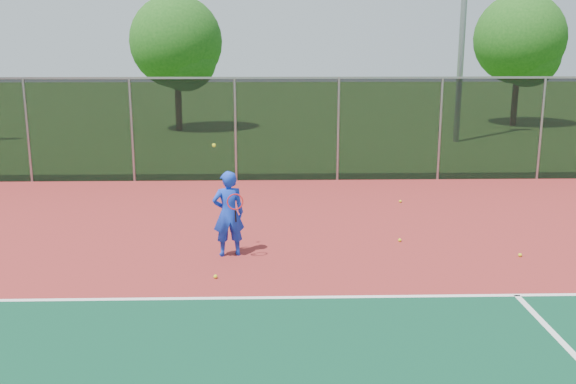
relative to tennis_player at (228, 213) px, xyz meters
name	(u,v)px	position (x,y,z in m)	size (l,w,h in m)	color
court_apron	(406,324)	(2.78, -3.16, -0.84)	(30.00, 20.00, 0.02)	maroon
fence_back	(338,128)	(2.78, 6.84, 0.71)	(30.00, 0.06, 3.03)	black
tennis_player	(228,213)	(0.00, 0.00, 0.00)	(0.68, 0.67, 2.16)	blue
practice_ball_0	(400,240)	(3.45, 0.76, -0.80)	(0.07, 0.07, 0.07)	yellow
practice_ball_2	(520,255)	(5.57, -0.24, -0.80)	(0.07, 0.07, 0.07)	yellow
practice_ball_3	(215,276)	(-0.16, -1.25, -0.80)	(0.07, 0.07, 0.07)	yellow
practice_ball_4	(400,201)	(4.11, 4.03, -0.80)	(0.07, 0.07, 0.07)	yellow
tree_back_left	(178,46)	(-3.37, 18.01, 2.99)	(4.17, 4.17, 6.12)	#322112
tree_back_mid	(522,43)	(12.84, 19.38, 3.13)	(4.32, 4.32, 6.34)	#322112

